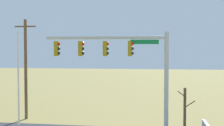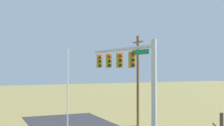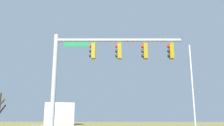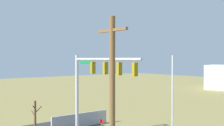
# 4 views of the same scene
# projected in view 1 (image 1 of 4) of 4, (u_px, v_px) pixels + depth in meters

# --- Properties ---
(signal_mast) EXTENTS (7.81, 0.70, 7.11)m
(signal_mast) POSITION_uv_depth(u_px,v_px,m) (127.00, 62.00, 18.79)
(signal_mast) COLOR #B2B5BA
(signal_mast) RESTS_ON ground_plane
(flagpole) EXTENTS (0.10, 0.10, 7.03)m
(flagpole) POSITION_uv_depth(u_px,v_px,m) (19.00, 91.00, 17.58)
(flagpole) COLOR silver
(flagpole) RESTS_ON ground_plane
(utility_pole) EXTENTS (1.90, 0.26, 8.63)m
(utility_pole) POSITION_uv_depth(u_px,v_px,m) (26.00, 68.00, 25.66)
(utility_pole) COLOR brown
(utility_pole) RESTS_ON ground_plane
(bare_tree) EXTENTS (1.27, 1.02, 3.21)m
(bare_tree) POSITION_uv_depth(u_px,v_px,m) (185.00, 109.00, 21.70)
(bare_tree) COLOR brown
(bare_tree) RESTS_ON ground_plane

